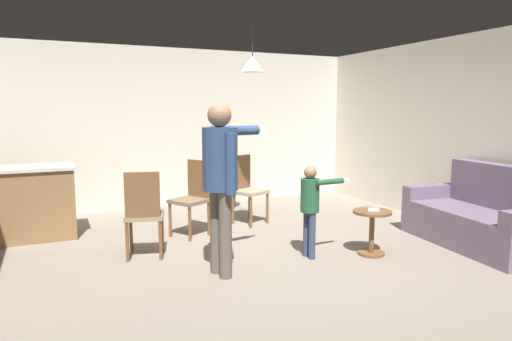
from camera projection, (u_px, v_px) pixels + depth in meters
name	position (u px, v px, depth m)	size (l,w,h in m)	color
ground	(261.00, 258.00, 5.10)	(7.68, 7.68, 0.00)	gray
wall_back	(183.00, 128.00, 7.81)	(6.40, 0.10, 2.70)	silver
wall_right	(469.00, 133.00, 6.24)	(0.10, 6.40, 2.70)	silver
couch_floral	(480.00, 219.00, 5.54)	(1.05, 1.89, 1.00)	slate
kitchen_counter	(24.00, 203.00, 5.77)	(1.26, 0.66, 0.95)	olive
side_table_by_couch	(372.00, 227.00, 5.19)	(0.44, 0.44, 0.52)	brown
person_adult	(221.00, 170.00, 4.45)	(0.81, 0.60, 1.74)	#60564C
person_child	(311.00, 201.00, 5.05)	(0.56, 0.31, 1.05)	#384260
dining_chair_by_counter	(193.00, 195.00, 5.99)	(0.57, 0.57, 1.00)	brown
dining_chair_near_wall	(144.00, 211.00, 5.04)	(0.52, 0.52, 1.00)	brown
dining_chair_centre_back	(246.00, 186.00, 6.63)	(0.55, 0.55, 1.00)	brown
potted_plant_corner	(227.00, 183.00, 7.70)	(0.50, 0.50, 0.76)	#4C4742
spare_remote_on_table	(374.00, 210.00, 5.14)	(0.04, 0.13, 0.04)	white
ceiling_light_pendant	(252.00, 64.00, 5.77)	(0.32, 0.32, 0.55)	silver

